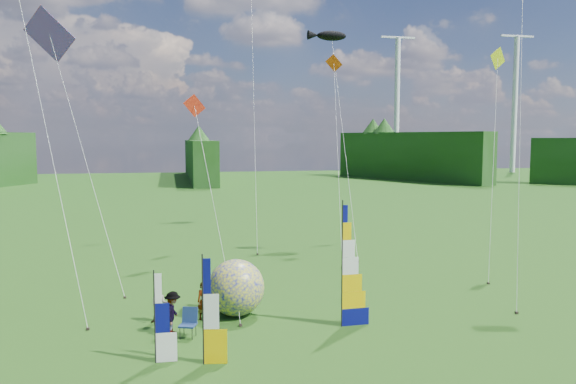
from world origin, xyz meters
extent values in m
plane|color=#394E1B|center=(0.00, 0.00, 0.00)|extent=(220.00, 220.00, 0.00)
sphere|color=navy|center=(-2.89, 5.86, 1.22)|extent=(3.04, 3.04, 2.45)
imported|color=#66594C|center=(-4.29, 5.63, 0.80)|extent=(0.63, 0.46, 1.59)
imported|color=#66594C|center=(-6.11, 5.59, 0.75)|extent=(0.74, 0.38, 1.50)
imported|color=#66594C|center=(-5.59, 4.04, 0.85)|extent=(0.61, 1.15, 1.70)
imported|color=#66594C|center=(-3.78, 7.11, 0.76)|extent=(0.94, 0.50, 1.52)
camera|label=1|loc=(-5.63, -17.72, 7.64)|focal=35.00mm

